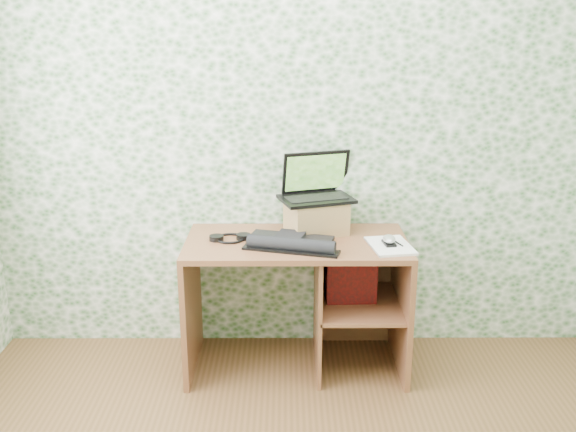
{
  "coord_description": "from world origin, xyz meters",
  "views": [
    {
      "loc": [
        -0.06,
        -1.82,
        1.9
      ],
      "look_at": [
        -0.05,
        1.39,
        0.9
      ],
      "focal_mm": 40.0,
      "sensor_mm": 36.0,
      "label": 1
    }
  ],
  "objects_px": {
    "desk": "(310,284)",
    "notepad": "(390,246)",
    "laptop": "(316,188)",
    "keyboard": "(291,242)",
    "riser": "(316,216)"
  },
  "relations": [
    {
      "from": "riser",
      "to": "laptop",
      "type": "distance_m",
      "value": 0.16
    },
    {
      "from": "desk",
      "to": "notepad",
      "type": "bearing_deg",
      "value": -18.01
    },
    {
      "from": "desk",
      "to": "keyboard",
      "type": "distance_m",
      "value": 0.34
    },
    {
      "from": "laptop",
      "to": "keyboard",
      "type": "xyz_separation_m",
      "value": [
        -0.14,
        -0.28,
        -0.22
      ]
    },
    {
      "from": "laptop",
      "to": "notepad",
      "type": "distance_m",
      "value": 0.53
    },
    {
      "from": "riser",
      "to": "keyboard",
      "type": "relative_size",
      "value": 0.6
    },
    {
      "from": "keyboard",
      "to": "notepad",
      "type": "height_order",
      "value": "keyboard"
    },
    {
      "from": "laptop",
      "to": "notepad",
      "type": "xyz_separation_m",
      "value": [
        0.38,
        -0.29,
        -0.24
      ]
    },
    {
      "from": "riser",
      "to": "keyboard",
      "type": "bearing_deg",
      "value": -120.66
    },
    {
      "from": "riser",
      "to": "keyboard",
      "type": "distance_m",
      "value": 0.29
    },
    {
      "from": "desk",
      "to": "laptop",
      "type": "relative_size",
      "value": 2.67
    },
    {
      "from": "keyboard",
      "to": "notepad",
      "type": "xyz_separation_m",
      "value": [
        0.52,
        -0.01,
        -0.02
      ]
    },
    {
      "from": "desk",
      "to": "riser",
      "type": "distance_m",
      "value": 0.38
    },
    {
      "from": "notepad",
      "to": "riser",
      "type": "bearing_deg",
      "value": 137.59
    },
    {
      "from": "riser",
      "to": "notepad",
      "type": "bearing_deg",
      "value": -33.37
    }
  ]
}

